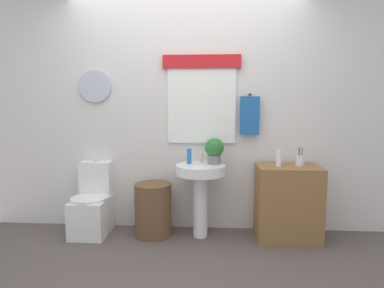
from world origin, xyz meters
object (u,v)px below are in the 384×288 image
Objects in this scene: soap_bottle at (189,156)px; lotion_bottle at (279,158)px; toilet at (93,206)px; toothbrush_cup at (300,160)px; wooden_cabinet at (288,203)px; laundry_hamper at (153,210)px; pedestal_sink at (200,183)px; potted_plant at (214,150)px.

lotion_bottle is (0.90, -0.09, 0.00)m from soap_bottle.
toothbrush_cup is at bearing -0.44° from toilet.
soap_bottle is (-1.01, 0.05, 0.46)m from wooden_cabinet.
toilet is 1.39× the size of laundry_hamper.
pedestal_sink is 0.30m from soap_bottle.
toilet is 4.16× the size of toothbrush_cup.
soap_bottle is at bearing 178.48° from toothbrush_cup.
wooden_cabinet is 0.48m from lotion_bottle.
potted_plant is (-0.75, 0.06, 0.53)m from wooden_cabinet.
lotion_bottle is at bearing -164.64° from toothbrush_cup.
toothbrush_cup reaches higher than soap_bottle.
toothbrush_cup is (0.11, 0.02, 0.43)m from wooden_cabinet.
potted_plant is 1.46× the size of toothbrush_cup.
toilet is 1.01× the size of pedestal_sink.
soap_bottle is 0.86× the size of toothbrush_cup.
soap_bottle is (1.04, 0.01, 0.55)m from toilet.
soap_bottle is at bearing 177.17° from wooden_cabinet.
laundry_hamper is 0.68m from soap_bottle.
lotion_bottle reaches higher than pedestal_sink.
toothbrush_cup is at bearing 15.36° from lotion_bottle.
soap_bottle is at bearing 157.38° from pedestal_sink.
toothbrush_cup reaches higher than lotion_bottle.
wooden_cabinet is 4.59× the size of lotion_bottle.
toilet reaches higher than pedestal_sink.
soap_bottle is 0.27m from potted_plant.
laundry_hamper is 1.59m from toothbrush_cup.
lotion_bottle reaches higher than toilet.
potted_plant is (0.14, 0.06, 0.34)m from pedestal_sink.
toilet is at bearing 178.97° from wooden_cabinet.
toothbrush_cup reaches higher than laundry_hamper.
laundry_hamper is 3.48× the size of soap_bottle.
wooden_cabinet is at bearing -4.57° from potted_plant.
potted_plant is 1.62× the size of lotion_bottle.
soap_bottle is (-0.12, 0.05, 0.27)m from pedestal_sink.
potted_plant reaches higher than pedestal_sink.
pedestal_sink is at bearing 180.00° from wooden_cabinet.
toothbrush_cup is (0.22, 0.06, -0.03)m from lotion_bottle.
toilet is 1.01× the size of wooden_cabinet.
toothbrush_cup is at bearing -2.65° from potted_plant.
toilet is 4.65× the size of lotion_bottle.
potted_plant reaches higher than wooden_cabinet.
potted_plant reaches higher than toilet.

